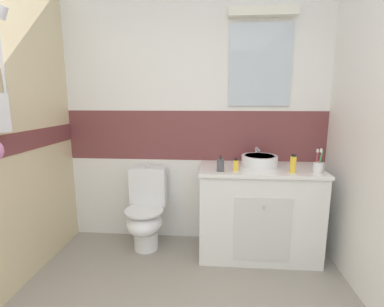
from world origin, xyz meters
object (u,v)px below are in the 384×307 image
(toilet, at_px, (146,212))
(soap_dispenser, at_px, (220,165))
(toothbrush_cup, at_px, (318,167))
(perfume_flask_small, at_px, (236,165))
(deodorant_spray_can, at_px, (293,164))
(sink_basin, at_px, (259,160))

(toilet, bearing_deg, soap_dispenser, -15.87)
(toothbrush_cup, bearing_deg, toilet, 172.63)
(soap_dispenser, xyz_separation_m, perfume_flask_small, (0.13, 0.02, -0.00))
(toothbrush_cup, distance_m, deodorant_spray_can, 0.21)
(toilet, relative_size, toothbrush_cup, 3.84)
(toilet, bearing_deg, toothbrush_cup, -7.37)
(soap_dispenser, bearing_deg, deodorant_spray_can, 0.05)
(toothbrush_cup, bearing_deg, deodorant_spray_can, -178.65)
(sink_basin, xyz_separation_m, toilet, (-1.08, -0.01, -0.53))
(toilet, bearing_deg, perfume_flask_small, -11.90)
(sink_basin, relative_size, perfume_flask_small, 3.30)
(toothbrush_cup, height_order, perfume_flask_small, toothbrush_cup)
(sink_basin, xyz_separation_m, perfume_flask_small, (-0.23, -0.19, -0.00))
(toilet, relative_size, soap_dispenser, 5.45)
(sink_basin, bearing_deg, soap_dispenser, -149.46)
(deodorant_spray_can, bearing_deg, toilet, 171.29)
(toilet, bearing_deg, deodorant_spray_can, -8.71)
(toilet, distance_m, soap_dispenser, 0.92)
(toilet, height_order, perfume_flask_small, perfume_flask_small)
(soap_dispenser, relative_size, deodorant_spray_can, 0.92)
(sink_basin, height_order, soap_dispenser, sink_basin)
(toothbrush_cup, bearing_deg, sink_basin, 155.18)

